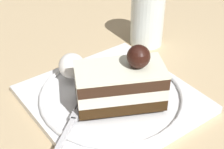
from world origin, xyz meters
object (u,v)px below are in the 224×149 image
whipped_cream_dollop (72,66)px  fork (69,127)px  cake_slice (121,83)px  dessert_plate (112,97)px  drink_glass_far (147,22)px

whipped_cream_dollop → fork: size_ratio=0.39×
cake_slice → fork: (0.00, -0.08, -0.03)m
dessert_plate → cake_slice: cake_slice is taller
cake_slice → fork: bearing=-86.6°
cake_slice → whipped_cream_dollop: cake_slice is taller
drink_glass_far → fork: bearing=-61.6°
dessert_plate → whipped_cream_dollop: (-0.06, -0.02, 0.03)m
cake_slice → whipped_cream_dollop: 0.09m
dessert_plate → fork: size_ratio=2.16×
dessert_plate → fork: fork is taller
dessert_plate → drink_glass_far: 0.18m
cake_slice → drink_glass_far: 0.19m
dessert_plate → cake_slice: (0.02, -0.00, 0.04)m
dessert_plate → whipped_cream_dollop: size_ratio=5.58×
cake_slice → drink_glass_far: cake_slice is taller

